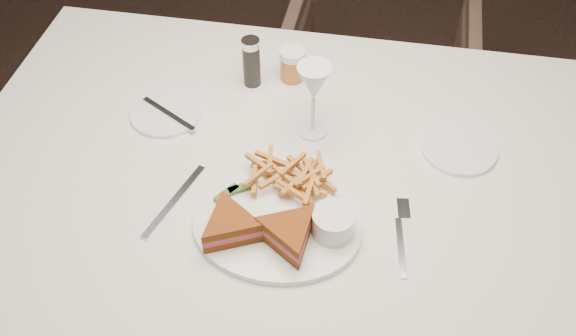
# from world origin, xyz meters

# --- Properties ---
(table) EXTENTS (1.46, 1.02, 0.75)m
(table) POSITION_xyz_m (0.01, 0.14, 0.38)
(table) COLOR silver
(table) RESTS_ON ground
(chair_far) EXTENTS (0.64, 0.60, 0.64)m
(chair_far) POSITION_xyz_m (0.10, 1.02, 0.32)
(chair_far) COLOR #4C382F
(chair_far) RESTS_ON ground
(table_setting) EXTENTS (0.80, 0.63, 0.18)m
(table_setting) POSITION_xyz_m (0.00, 0.08, 0.79)
(table_setting) COLOR white
(table_setting) RESTS_ON table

